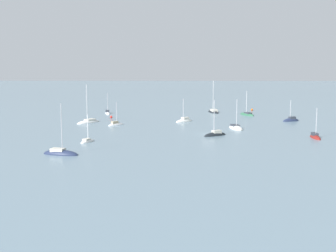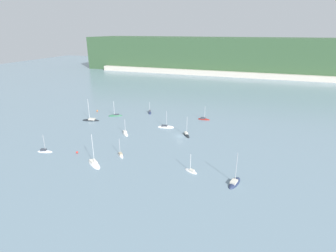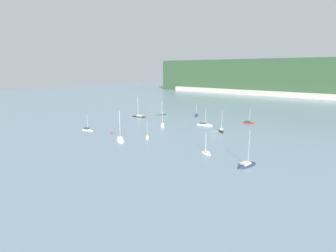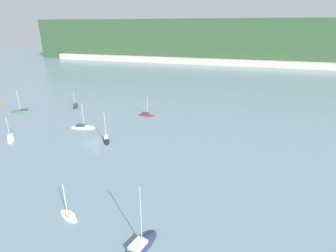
# 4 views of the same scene
# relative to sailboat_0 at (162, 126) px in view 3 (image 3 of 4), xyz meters

# --- Properties ---
(ground_plane) EXTENTS (600.00, 600.00, 0.00)m
(ground_plane) POSITION_rel_sailboat_0_xyz_m (23.65, 5.45, -0.12)
(ground_plane) COLOR slate
(hillside_ridge) EXTENTS (323.06, 61.07, 35.50)m
(hillside_ridge) POSITION_rel_sailboat_0_xyz_m (23.65, 201.97, 17.63)
(hillside_ridge) COLOR #335133
(hillside_ridge) RESTS_ON ground_plane
(shore_town_strip) EXTENTS (274.60, 6.00, 4.82)m
(shore_town_strip) POSITION_rel_sailboat_0_xyz_m (23.65, 167.93, 2.29)
(shore_town_strip) COLOR beige
(shore_town_strip) RESTS_ON ground_plane
(sailboat_0) EXTENTS (5.61, 5.91, 7.77)m
(sailboat_0) POSITION_rel_sailboat_0_xyz_m (0.00, 0.00, 0.00)
(sailboat_0) COLOR white
(sailboat_0) RESTS_ON ground_plane
(sailboat_1) EXTENTS (8.53, 7.21, 12.08)m
(sailboat_1) POSITION_rel_sailboat_0_xyz_m (2.92, -28.31, -0.03)
(sailboat_1) COLOR white
(sailboat_1) RESTS_ON ground_plane
(sailboat_2) EXTENTS (3.77, 5.83, 7.33)m
(sailboat_2) POSITION_rel_sailboat_0_xyz_m (-1.81, 32.37, -0.01)
(sailboat_2) COLOR #232D4C
(sailboat_2) RESTS_ON ground_plane
(sailboat_3) EXTENTS (4.72, 4.82, 7.32)m
(sailboat_3) POSITION_rel_sailboat_0_xyz_m (8.26, -19.46, 0.01)
(sailboat_3) COLOR silver
(sailboat_3) RESTS_ON ground_plane
(sailboat_4) EXTENTS (6.29, 1.89, 7.96)m
(sailboat_4) POSITION_rel_sailboat_0_xyz_m (28.87, 30.83, -0.00)
(sailboat_4) COLOR maroon
(sailboat_4) RESTS_ON ground_plane
(sailboat_5) EXTENTS (8.29, 4.37, 8.89)m
(sailboat_5) POSITION_rel_sailboat_0_xyz_m (14.16, 13.78, -0.05)
(sailboat_5) COLOR white
(sailboat_5) RESTS_ON ground_plane
(sailboat_6) EXTENTS (4.22, 7.80, 11.02)m
(sailboat_6) POSITION_rel_sailboat_0_xyz_m (49.75, -24.85, -0.02)
(sailboat_6) COLOR #232D4C
(sailboat_6) RESTS_ON ground_plane
(sailboat_7) EXTENTS (7.60, 5.22, 8.94)m
(sailboat_7) POSITION_rel_sailboat_0_xyz_m (-17.15, 21.30, -0.05)
(sailboat_7) COLOR #2D6647
(sailboat_7) RESTS_ON ground_plane
(sailboat_8) EXTENTS (4.90, 6.34, 9.69)m
(sailboat_8) POSITION_rel_sailboat_0_xyz_m (26.06, 7.27, 0.01)
(sailboat_8) COLOR black
(sailboat_8) RESTS_ON ground_plane
(sailboat_9) EXTENTS (9.22, 4.60, 11.81)m
(sailboat_9) POSITION_rel_sailboat_0_xyz_m (-25.19, 10.67, 0.00)
(sailboat_9) COLOR black
(sailboat_9) RESTS_ON ground_plane
(sailboat_10) EXTENTS (5.00, 3.41, 6.90)m
(sailboat_10) POSITION_rel_sailboat_0_xyz_m (35.62, -22.29, -0.04)
(sailboat_10) COLOR white
(sailboat_10) RESTS_ON ground_plane
(sailboat_11) EXTENTS (6.04, 3.01, 7.66)m
(sailboat_11) POSITION_rel_sailboat_0_xyz_m (-20.32, -26.13, 0.03)
(sailboat_11) COLOR silver
(sailboat_11) RESTS_ON ground_plane
(mooring_buoy_0) EXTENTS (0.81, 0.81, 0.81)m
(mooring_buoy_0) POSITION_rel_sailboat_0_xyz_m (-7.98, -23.13, 0.29)
(mooring_buoy_0) COLOR red
(mooring_buoy_0) RESTS_ON ground_plane
(mooring_buoy_1) EXTENTS (0.81, 0.81, 0.81)m
(mooring_buoy_1) POSITION_rel_sailboat_0_xyz_m (-30.88, 25.12, 0.29)
(mooring_buoy_1) COLOR orange
(mooring_buoy_1) RESTS_ON ground_plane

